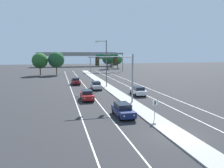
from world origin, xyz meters
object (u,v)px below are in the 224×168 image
(median_sign_post, at_px, (155,106))
(street_lamp_median, at_px, (105,61))
(tree_far_right_a, at_px, (112,59))
(tree_far_left_b, at_px, (40,61))
(tree_far_left_a, at_px, (56,60))
(car_oncoming_darkred, at_px, (76,81))
(tree_far_right_c, at_px, (108,59))
(tree_far_right_b, at_px, (118,60))
(car_oncoming_navy, at_px, (123,110))
(car_oncoming_silver, at_px, (96,85))
(overhead_signal_mast, at_px, (119,68))
(car_oncoming_red, at_px, (87,95))
(highway_sign_gantry, at_px, (107,56))
(car_receding_white, at_px, (138,91))

(median_sign_post, distance_m, street_lamp_median, 24.94)
(median_sign_post, xyz_separation_m, tree_far_right_a, (16.19, 86.51, 2.58))
(street_lamp_median, relative_size, tree_far_left_b, 1.34)
(street_lamp_median, xyz_separation_m, tree_far_left_a, (-10.57, 29.86, -0.68))
(car_oncoming_darkred, relative_size, tree_far_right_c, 0.63)
(tree_far_right_b, bearing_deg, tree_far_right_a, 98.03)
(car_oncoming_navy, relative_size, tree_far_right_c, 0.62)
(car_oncoming_silver, xyz_separation_m, tree_far_right_a, (19.07, 64.14, 3.35))
(tree_far_right_c, height_order, tree_far_left_a, tree_far_left_a)
(median_sign_post, bearing_deg, tree_far_right_a, 79.40)
(overhead_signal_mast, bearing_deg, tree_far_right_c, 78.74)
(overhead_signal_mast, height_order, car_oncoming_red, overhead_signal_mast)
(car_oncoming_darkred, relative_size, tree_far_left_a, 0.58)
(car_oncoming_darkred, distance_m, highway_sign_gantry, 35.68)
(car_oncoming_darkred, height_order, tree_far_right_c, tree_far_right_c)
(tree_far_left_b, bearing_deg, tree_far_left_a, 2.60)
(car_receding_white, height_order, highway_sign_gantry, highway_sign_gantry)
(tree_far_left_b, bearing_deg, car_oncoming_red, -76.32)
(tree_far_right_c, distance_m, tree_far_left_a, 31.10)
(overhead_signal_mast, bearing_deg, car_receding_white, 47.49)
(car_oncoming_navy, height_order, car_oncoming_silver, same)
(street_lamp_median, distance_m, tree_far_right_c, 52.64)
(tree_far_left_b, bearing_deg, car_oncoming_darkred, -67.77)
(overhead_signal_mast, height_order, car_oncoming_darkred, overhead_signal_mast)
(tree_far_right_c, bearing_deg, tree_far_left_b, -142.16)
(car_receding_white, bearing_deg, overhead_signal_mast, -132.51)
(street_lamp_median, xyz_separation_m, tree_far_right_c, (12.00, 51.25, -1.09))
(median_sign_post, distance_m, car_oncoming_silver, 22.56)
(highway_sign_gantry, bearing_deg, car_oncoming_navy, -100.65)
(median_sign_post, relative_size, tree_far_left_a, 0.28)
(median_sign_post, xyz_separation_m, tree_far_right_c, (11.60, 75.82, 3.12))
(street_lamp_median, height_order, car_oncoming_silver, street_lamp_median)
(median_sign_post, distance_m, car_oncoming_darkred, 30.97)
(tree_far_left_a, bearing_deg, car_oncoming_navy, -81.40)
(car_oncoming_darkred, bearing_deg, median_sign_post, -77.94)
(car_oncoming_red, bearing_deg, car_oncoming_darkred, 91.26)
(street_lamp_median, distance_m, car_oncoming_silver, 5.98)
(highway_sign_gantry, distance_m, tree_far_right_a, 25.51)
(street_lamp_median, relative_size, car_oncoming_navy, 2.23)
(car_oncoming_darkred, distance_m, tree_far_right_b, 54.32)
(median_sign_post, bearing_deg, car_oncoming_silver, 97.33)
(median_sign_post, height_order, tree_far_left_a, tree_far_left_a)
(highway_sign_gantry, bearing_deg, car_oncoming_silver, -105.54)
(car_oncoming_red, relative_size, car_oncoming_darkred, 0.99)
(tree_far_right_a, distance_m, tree_far_left_a, 42.04)
(overhead_signal_mast, distance_m, car_oncoming_red, 7.24)
(car_oncoming_red, height_order, tree_far_right_b, tree_far_right_b)
(car_oncoming_navy, distance_m, car_oncoming_red, 10.67)
(median_sign_post, height_order, street_lamp_median, street_lamp_median)
(tree_far_left_a, bearing_deg, car_oncoming_silver, -75.83)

